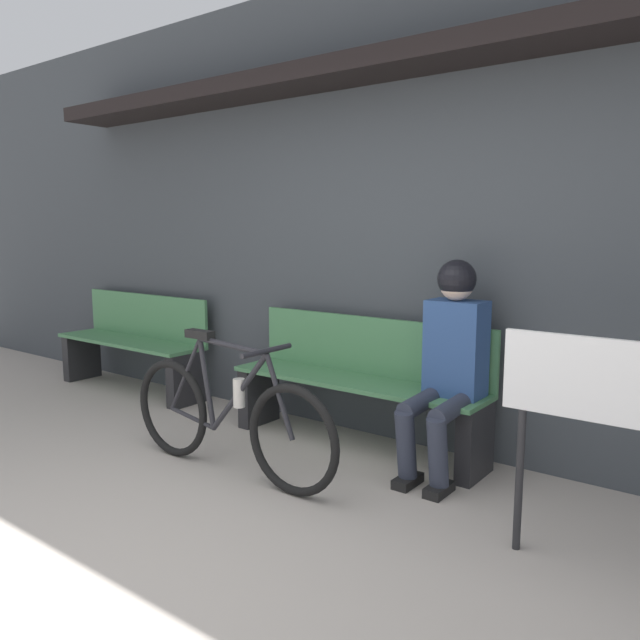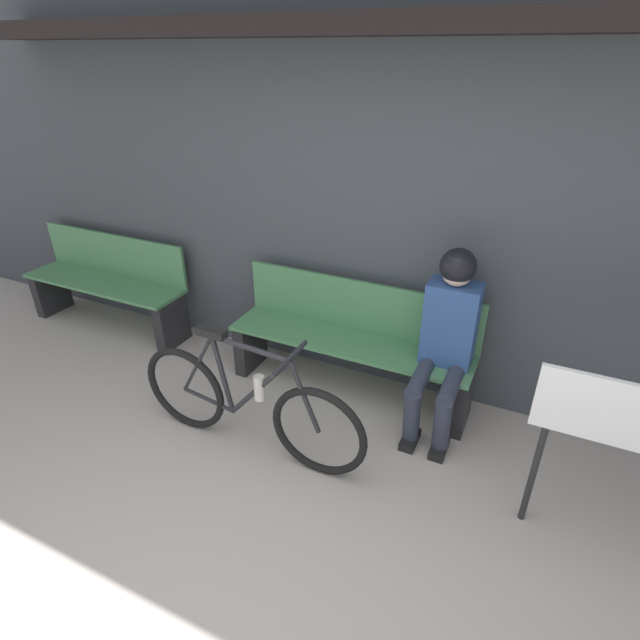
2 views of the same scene
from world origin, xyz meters
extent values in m
plane|color=#ADA399|center=(0.00, 0.00, 0.00)|extent=(24.00, 24.00, 0.00)
cube|color=#3D4247|center=(0.00, 2.32, 1.60)|extent=(12.00, 0.12, 3.20)
cube|color=black|center=(0.00, 2.04, 2.50)|extent=(6.60, 0.44, 0.12)
cube|color=#477F51|center=(-0.19, 1.95, 0.46)|extent=(1.84, 0.42, 0.03)
cube|color=#477F51|center=(-0.19, 2.14, 0.67)|extent=(1.84, 0.03, 0.40)
cube|color=#232326|center=(-1.06, 1.95, 0.22)|extent=(0.10, 0.36, 0.44)
cube|color=#232326|center=(0.68, 1.95, 0.22)|extent=(0.10, 0.36, 0.44)
torus|color=black|center=(-1.05, 1.11, 0.32)|extent=(0.64, 0.05, 0.64)
torus|color=black|center=(-0.03, 1.11, 0.32)|extent=(0.64, 0.05, 0.64)
cylinder|color=#232328|center=(-0.49, 1.11, 0.80)|extent=(0.55, 0.03, 0.07)
cylinder|color=#232328|center=(-0.44, 1.11, 0.52)|extent=(0.47, 0.03, 0.54)
cylinder|color=#232328|center=(-0.71, 1.11, 0.54)|extent=(0.14, 0.03, 0.56)
cylinder|color=#232328|center=(-0.86, 1.11, 0.29)|extent=(0.39, 0.03, 0.08)
cylinder|color=#232328|center=(-0.91, 1.11, 0.57)|extent=(0.31, 0.02, 0.51)
cylinder|color=#232328|center=(-0.12, 1.11, 0.55)|extent=(0.21, 0.03, 0.47)
cube|color=black|center=(-0.76, 1.11, 0.84)|extent=(0.20, 0.07, 0.05)
cylinder|color=#232328|center=(-0.21, 1.11, 0.80)|extent=(0.03, 0.40, 0.03)
cylinder|color=beige|center=(-0.44, 1.11, 0.52)|extent=(0.07, 0.07, 0.17)
cylinder|color=#2D3342|center=(0.42, 1.75, 0.46)|extent=(0.11, 0.41, 0.13)
cylinder|color=#2D3342|center=(0.42, 1.58, 0.25)|extent=(0.11, 0.17, 0.42)
cube|color=black|center=(0.42, 1.61, 0.03)|extent=(0.10, 0.22, 0.06)
cylinder|color=#2D3342|center=(0.62, 1.75, 0.46)|extent=(0.11, 0.41, 0.13)
cylinder|color=#2D3342|center=(0.62, 1.58, 0.25)|extent=(0.11, 0.17, 0.42)
cube|color=black|center=(0.62, 1.61, 0.03)|extent=(0.10, 0.22, 0.06)
cube|color=#2D4C84|center=(0.52, 1.99, 0.76)|extent=(0.34, 0.22, 0.58)
sphere|color=beige|center=(0.52, 1.97, 1.15)|extent=(0.20, 0.20, 0.20)
sphere|color=black|center=(0.52, 1.97, 1.18)|extent=(0.23, 0.23, 0.23)
cube|color=#477F51|center=(-2.66, 1.95, 0.46)|extent=(1.65, 0.42, 0.03)
cube|color=#477F51|center=(-2.66, 2.14, 0.67)|extent=(1.65, 0.03, 0.40)
cube|color=#232326|center=(-3.43, 1.95, 0.22)|extent=(0.10, 0.36, 0.44)
cube|color=#232326|center=(-1.89, 1.95, 0.22)|extent=(0.10, 0.36, 0.44)
cylinder|color=#232326|center=(1.18, 1.28, 0.34)|extent=(0.04, 0.04, 0.67)
cube|color=white|center=(1.54, 1.28, 0.85)|extent=(0.89, 0.03, 0.36)
camera|label=1|loc=(2.09, -1.44, 1.49)|focal=35.00mm
camera|label=2|loc=(0.99, -1.00, 2.37)|focal=28.00mm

